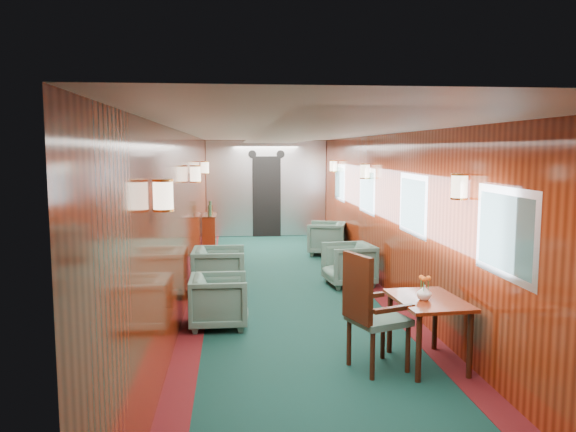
# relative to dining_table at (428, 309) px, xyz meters

# --- Properties ---
(room) EXTENTS (12.00, 12.10, 2.40)m
(room) POSITION_rel_dining_table_xyz_m (-1.09, 2.77, 1.06)
(room) COLOR #0D3129
(room) RESTS_ON ground
(bulkhead) EXTENTS (2.98, 0.17, 2.39)m
(bulkhead) POSITION_rel_dining_table_xyz_m (-1.09, 8.68, 0.61)
(bulkhead) COLOR silver
(bulkhead) RESTS_ON ground
(windows_right) EXTENTS (0.02, 8.60, 0.80)m
(windows_right) POSITION_rel_dining_table_xyz_m (0.39, 3.02, 0.87)
(windows_right) COLOR silver
(windows_right) RESTS_ON ground
(wall_sconces) EXTENTS (2.97, 7.97, 0.25)m
(wall_sconces) POSITION_rel_dining_table_xyz_m (-1.09, 3.33, 1.21)
(wall_sconces) COLOR #FFECC6
(wall_sconces) RESTS_ON ground
(dining_table) EXTENTS (0.70, 0.95, 0.69)m
(dining_table) POSITION_rel_dining_table_xyz_m (0.00, 0.00, 0.00)
(dining_table) COLOR maroon
(dining_table) RESTS_ON ground
(side_chair) EXTENTS (0.66, 0.68, 1.17)m
(side_chair) POSITION_rel_dining_table_xyz_m (-0.63, -0.09, 0.06)
(side_chair) COLOR #1B3F39
(side_chair) RESTS_ON ground
(credenza) EXTENTS (0.28, 0.90, 1.08)m
(credenza) POSITION_rel_dining_table_xyz_m (-2.43, 6.53, -0.16)
(credenza) COLOR maroon
(credenza) RESTS_ON ground
(flower_vase) EXTENTS (0.17, 0.17, 0.15)m
(flower_vase) POSITION_rel_dining_table_xyz_m (-0.06, -0.05, 0.19)
(flower_vase) COLOR silver
(flower_vase) RESTS_ON dining_table
(armchair_left_near) EXTENTS (0.71, 0.69, 0.64)m
(armchair_left_near) POSITION_rel_dining_table_xyz_m (-2.12, 1.45, -0.25)
(armchair_left_near) COLOR #1B3F39
(armchair_left_near) RESTS_ON ground
(armchair_left_far) EXTENTS (0.80, 0.78, 0.71)m
(armchair_left_far) POSITION_rel_dining_table_xyz_m (-2.15, 3.01, -0.22)
(armchair_left_far) COLOR #1B3F39
(armchair_left_far) RESTS_ON ground
(armchair_right_near) EXTENTS (0.83, 0.81, 0.68)m
(armchair_right_near) POSITION_rel_dining_table_xyz_m (-0.10, 3.38, -0.24)
(armchair_right_near) COLOR #1B3F39
(armchair_right_near) RESTS_ON ground
(armchair_right_far) EXTENTS (0.92, 0.91, 0.68)m
(armchair_right_far) POSITION_rel_dining_table_xyz_m (-0.01, 6.03, -0.23)
(armchair_right_far) COLOR #1B3F39
(armchair_right_far) RESTS_ON ground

